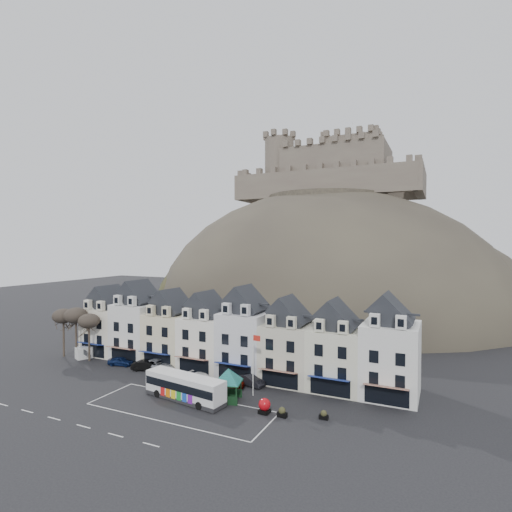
% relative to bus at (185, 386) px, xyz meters
% --- Properties ---
extents(ground, '(300.00, 300.00, 0.00)m').
position_rel_bus_xyz_m(ground, '(-1.05, -3.43, -1.74)').
color(ground, black).
rests_on(ground, ground).
extents(coach_bay_markings, '(22.00, 7.50, 0.01)m').
position_rel_bus_xyz_m(coach_bay_markings, '(0.95, -2.18, -1.74)').
color(coach_bay_markings, silver).
rests_on(coach_bay_markings, ground).
extents(townhouse_terrace, '(54.40, 9.35, 11.80)m').
position_rel_bus_xyz_m(townhouse_terrace, '(-0.90, 12.54, 3.56)').
color(townhouse_terrace, white).
rests_on(townhouse_terrace, ground).
extents(castle_hill, '(100.00, 76.00, 68.00)m').
position_rel_bus_xyz_m(castle_hill, '(0.21, 65.52, -1.63)').
color(castle_hill, '#352F29').
rests_on(castle_hill, ground).
extents(castle, '(50.20, 22.20, 22.00)m').
position_rel_bus_xyz_m(castle, '(-0.54, 72.51, 38.45)').
color(castle, brown).
rests_on(castle, ground).
extents(tree_left_far, '(3.61, 3.61, 8.24)m').
position_rel_bus_xyz_m(tree_left_far, '(-30.05, 7.07, 5.16)').
color(tree_left_far, '#31271F').
rests_on(tree_left_far, ground).
extents(tree_left_mid, '(3.78, 3.78, 8.64)m').
position_rel_bus_xyz_m(tree_left_mid, '(-27.05, 7.07, 5.50)').
color(tree_left_mid, '#31271F').
rests_on(tree_left_mid, ground).
extents(tree_left_near, '(3.43, 3.43, 7.84)m').
position_rel_bus_xyz_m(tree_left_near, '(-24.05, 7.07, 4.81)').
color(tree_left_near, '#31271F').
rests_on(tree_left_near, ground).
extents(bus, '(11.41, 4.12, 3.15)m').
position_rel_bus_xyz_m(bus, '(0.00, 0.00, 0.00)').
color(bus, '#262628').
rests_on(bus, ground).
extents(bus_shelter, '(6.11, 6.11, 4.01)m').
position_rel_bus_xyz_m(bus_shelter, '(4.93, 2.16, 1.38)').
color(bus_shelter, black).
rests_on(bus_shelter, ground).
extents(red_buoy, '(1.38, 1.38, 1.71)m').
position_rel_bus_xyz_m(red_buoy, '(10.42, 0.73, -0.87)').
color(red_buoy, black).
rests_on(red_buoy, ground).
extents(flagpole, '(1.15, 0.25, 8.03)m').
position_rel_bus_xyz_m(flagpole, '(7.04, 4.91, 2.85)').
color(flagpole, silver).
rests_on(flagpole, ground).
extents(white_van, '(3.43, 4.59, 1.92)m').
position_rel_bus_xyz_m(white_van, '(-25.69, 8.57, -0.78)').
color(white_van, white).
rests_on(white_van, ground).
extents(planter_west, '(1.16, 0.78, 1.11)m').
position_rel_bus_xyz_m(planter_west, '(12.60, 0.65, -1.21)').
color(planter_west, black).
rests_on(planter_west, ground).
extents(planter_east, '(1.03, 0.70, 1.00)m').
position_rel_bus_xyz_m(planter_east, '(16.95, 2.07, -1.26)').
color(planter_east, black).
rests_on(planter_east, ground).
extents(car_navy, '(4.28, 2.50, 1.37)m').
position_rel_bus_xyz_m(car_navy, '(-17.49, 7.31, -1.06)').
color(car_navy, '#0D1B45').
rests_on(car_navy, ground).
extents(car_black, '(4.86, 3.09, 1.51)m').
position_rel_bus_xyz_m(car_black, '(-12.07, 7.19, -0.98)').
color(car_black, black).
rests_on(car_black, ground).
extents(car_silver, '(5.84, 3.25, 1.57)m').
position_rel_bus_xyz_m(car_silver, '(-10.65, 7.94, -0.95)').
color(car_silver, '#B6B8BE').
rests_on(car_silver, ground).
extents(car_white, '(4.75, 2.22, 1.34)m').
position_rel_bus_xyz_m(car_white, '(-1.45, 6.07, -1.07)').
color(car_white, white).
rests_on(car_white, ground).
extents(car_maroon, '(4.50, 3.01, 1.42)m').
position_rel_bus_xyz_m(car_maroon, '(2.86, 6.07, -1.03)').
color(car_maroon, '#5D0E05').
rests_on(car_maroon, ground).
extents(car_charcoal, '(4.74, 2.63, 1.48)m').
position_rel_bus_xyz_m(car_charcoal, '(4.95, 8.04, -1.00)').
color(car_charcoal, black).
rests_on(car_charcoal, ground).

